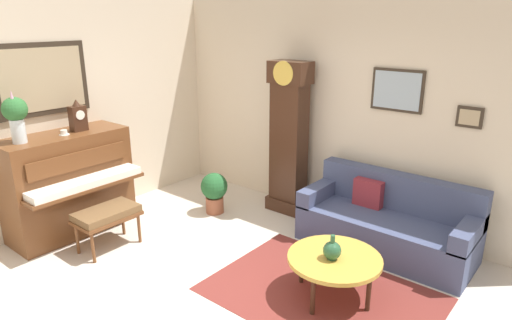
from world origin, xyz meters
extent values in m
cube|color=beige|center=(0.00, 0.00, -0.05)|extent=(6.40, 6.00, 0.10)
cube|color=beige|center=(-2.60, 0.00, 1.40)|extent=(0.10, 4.90, 2.80)
cube|color=#33281E|center=(-2.54, -0.12, 1.85)|extent=(0.03, 1.10, 0.84)
cube|color=tan|center=(-2.52, -0.12, 1.85)|extent=(0.01, 0.98, 0.72)
cube|color=beige|center=(0.00, 2.40, 1.40)|extent=(5.30, 0.10, 2.80)
cube|color=#33281E|center=(1.55, 2.33, 1.55)|extent=(0.26, 0.03, 0.22)
cube|color=tan|center=(1.55, 2.32, 1.55)|extent=(0.20, 0.01, 0.16)
cube|color=#33281E|center=(0.75, 2.33, 1.75)|extent=(0.60, 0.03, 0.48)
cube|color=#9EB2C1|center=(0.75, 2.32, 1.75)|extent=(0.54, 0.01, 0.42)
cube|color=maroon|center=(0.86, 0.67, 0.00)|extent=(2.10, 1.50, 0.01)
cube|color=brown|center=(-2.25, -0.12, 0.62)|extent=(0.60, 1.44, 1.24)
cube|color=brown|center=(-1.82, -0.12, 0.68)|extent=(0.28, 1.38, 0.04)
cube|color=white|center=(-1.82, -0.12, 0.74)|extent=(0.26, 1.32, 0.08)
cube|color=brown|center=(-1.93, -0.12, 0.98)|extent=(0.03, 1.20, 0.20)
cube|color=brown|center=(-1.51, -0.09, 0.38)|extent=(0.42, 0.70, 0.04)
cube|color=brown|center=(-1.51, -0.09, 0.44)|extent=(0.40, 0.68, 0.08)
cylinder|color=brown|center=(-1.35, -0.39, 0.18)|extent=(0.04, 0.04, 0.36)
cylinder|color=brown|center=(-1.35, 0.21, 0.18)|extent=(0.04, 0.04, 0.36)
cylinder|color=brown|center=(-1.67, -0.39, 0.18)|extent=(0.04, 0.04, 0.36)
cylinder|color=brown|center=(-1.67, 0.21, 0.18)|extent=(0.04, 0.04, 0.36)
cube|color=#3D2316|center=(-0.55, 2.08, 0.09)|extent=(0.52, 0.34, 0.18)
cube|color=#3D2316|center=(-0.55, 2.08, 0.89)|extent=(0.44, 0.28, 1.78)
cube|color=#3D2316|center=(-0.55, 2.08, 1.88)|extent=(0.52, 0.32, 0.28)
cylinder|color=gold|center=(-0.55, 1.93, 1.88)|extent=(0.30, 0.02, 0.30)
cylinder|color=gold|center=(-0.55, 2.03, 0.95)|extent=(0.03, 0.03, 0.70)
cube|color=#424C70|center=(0.96, 1.85, 0.21)|extent=(1.90, 0.80, 0.42)
cube|color=#424C70|center=(0.96, 2.15, 0.62)|extent=(1.90, 0.20, 0.44)
cube|color=#424C70|center=(0.10, 1.85, 0.50)|extent=(0.18, 0.80, 0.20)
cube|color=#424C70|center=(1.82, 1.85, 0.50)|extent=(0.18, 0.80, 0.20)
cube|color=maroon|center=(0.66, 1.99, 0.58)|extent=(0.34, 0.12, 0.32)
cylinder|color=gold|center=(0.95, 0.72, 0.40)|extent=(0.88, 0.88, 0.04)
torus|color=#3D2316|center=(0.95, 0.72, 0.40)|extent=(0.88, 0.88, 0.04)
cylinder|color=#3D2316|center=(0.95, 1.08, 0.19)|extent=(0.04, 0.04, 0.38)
cylinder|color=#3D2316|center=(1.31, 0.72, 0.19)|extent=(0.04, 0.04, 0.38)
cylinder|color=#3D2316|center=(0.95, 0.36, 0.19)|extent=(0.04, 0.04, 0.38)
cylinder|color=#3D2316|center=(0.59, 0.72, 0.19)|extent=(0.04, 0.04, 0.38)
cube|color=#3D2316|center=(-2.23, 0.10, 1.39)|extent=(0.12, 0.18, 0.30)
cylinder|color=white|center=(-2.17, 0.10, 1.44)|extent=(0.01, 0.11, 0.11)
cone|color=#3D2316|center=(-2.23, 0.10, 1.58)|extent=(0.10, 0.10, 0.08)
cylinder|color=silver|center=(-2.23, -0.60, 1.37)|extent=(0.15, 0.15, 0.26)
sphere|color=#2D6B33|center=(-2.23, -0.60, 1.61)|extent=(0.26, 0.26, 0.26)
cone|color=#D199B7|center=(-2.20, -0.62, 1.74)|extent=(0.06, 0.06, 0.16)
cylinder|color=white|center=(-2.18, -0.12, 1.24)|extent=(0.12, 0.12, 0.01)
cylinder|color=white|center=(-2.18, -0.12, 1.27)|extent=(0.08, 0.08, 0.06)
cylinder|color=#234C33|center=(0.95, 0.67, 0.43)|extent=(0.09, 0.09, 0.01)
sphere|color=#285638|center=(0.95, 0.67, 0.50)|extent=(0.17, 0.17, 0.17)
cylinder|color=#285638|center=(0.95, 0.67, 0.62)|extent=(0.04, 0.04, 0.08)
cylinder|color=#935138|center=(-1.26, 1.38, 0.11)|extent=(0.24, 0.24, 0.22)
sphere|color=#235B2D|center=(-1.26, 1.38, 0.38)|extent=(0.36, 0.36, 0.36)
camera|label=1|loc=(2.70, -2.59, 2.54)|focal=31.31mm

